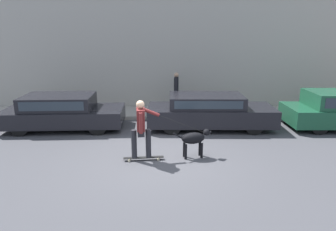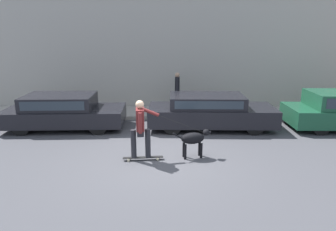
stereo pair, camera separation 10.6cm
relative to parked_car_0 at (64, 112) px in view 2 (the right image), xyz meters
name	(u,v)px [view 2 (the right image)]	position (x,y,z in m)	size (l,w,h in m)	color
ground_plane	(157,159)	(3.48, -2.89, -0.62)	(36.00, 36.00, 0.00)	#47474C
back_wall	(161,50)	(3.48, 3.08, 2.07)	(32.00, 0.30, 5.39)	#ADA89E
sidewalk_curb	(161,113)	(3.48, 2.00, -0.55)	(30.00, 1.82, 0.15)	#A39E93
parked_car_0	(64,112)	(0.00, 0.00, 0.00)	(4.29, 1.94, 1.24)	black
parked_car_1	(210,112)	(5.32, 0.00, 0.00)	(4.57, 1.82, 1.24)	black
dog	(194,139)	(4.50, -2.73, -0.08)	(1.07, 0.44, 0.80)	black
skateboarder	(141,127)	(3.07, -2.93, 0.33)	(2.30, 0.61, 1.68)	beige
pedestrian_with_bag	(177,90)	(4.18, 1.87, 0.46)	(0.21, 0.63, 1.67)	#3D4760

